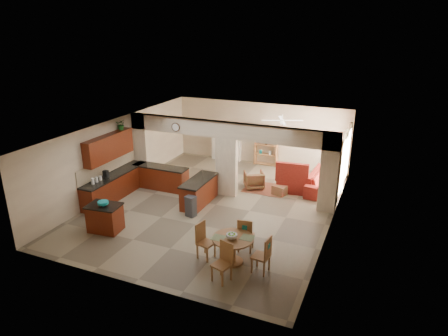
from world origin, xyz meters
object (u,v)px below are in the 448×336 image
at_px(kitchen_island, 105,218).
at_px(dining_table, 233,246).
at_px(armchair, 254,180).
at_px(sofa, 324,181).

relative_size(kitchen_island, dining_table, 0.96).
distance_m(dining_table, armchair, 5.33).
distance_m(kitchen_island, armchair, 5.95).
relative_size(sofa, armchair, 3.39).
bearing_deg(dining_table, sofa, 77.16).
bearing_deg(sofa, dining_table, 169.95).
distance_m(sofa, armchair, 2.71).
relative_size(kitchen_island, armchair, 1.45).
distance_m(dining_table, sofa, 6.24).
xyz_separation_m(kitchen_island, dining_table, (4.30, -0.13, 0.07)).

